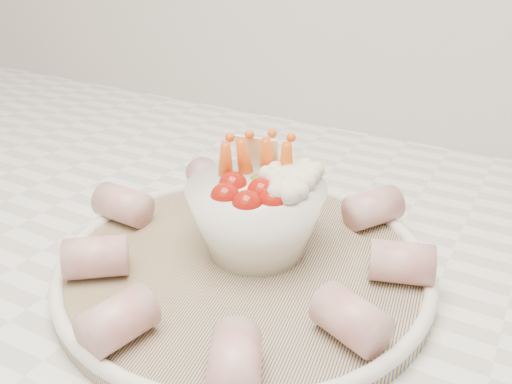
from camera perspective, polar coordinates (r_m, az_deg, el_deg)
The scene contains 3 objects.
serving_platter at distance 0.50m, azimuth -1.16°, elevation -7.40°, with size 0.37×0.37×0.02m.
veggie_bowl at distance 0.49m, azimuth 0.21°, elevation -2.00°, with size 0.12×0.12×0.10m.
cured_meat_rolls at distance 0.49m, azimuth -1.19°, elevation -5.34°, with size 0.32×0.31×0.03m.
Camera 1 is at (0.28, 1.01, 1.21)m, focal length 40.00 mm.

